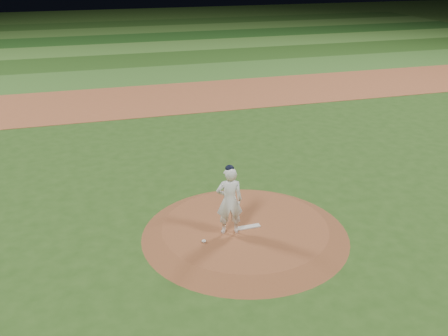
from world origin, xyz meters
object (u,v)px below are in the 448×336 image
object	(u,v)px
pitching_rubber	(248,227)
pitcher_on_mound	(229,200)
pitchers_mound	(245,230)
rosin_bag	(204,241)

from	to	relation	value
pitching_rubber	pitcher_on_mound	distance (m)	1.08
pitchers_mound	rosin_bag	world-z (taller)	rosin_bag
pitchers_mound	pitching_rubber	xyz separation A→B (m)	(0.06, -0.10, 0.14)
pitching_rubber	rosin_bag	xyz separation A→B (m)	(-1.31, -0.38, 0.02)
rosin_bag	pitchers_mound	bearing A→B (deg)	20.81
pitchers_mound	pitcher_on_mound	xyz separation A→B (m)	(-0.50, -0.20, 1.06)
pitchers_mound	pitching_rubber	bearing A→B (deg)	-57.75
pitchers_mound	pitcher_on_mound	size ratio (longest dim) A/B	2.90
pitchers_mound	rosin_bag	xyz separation A→B (m)	(-1.25, -0.47, 0.16)
pitching_rubber	pitcher_on_mound	xyz separation A→B (m)	(-0.56, -0.10, 0.92)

